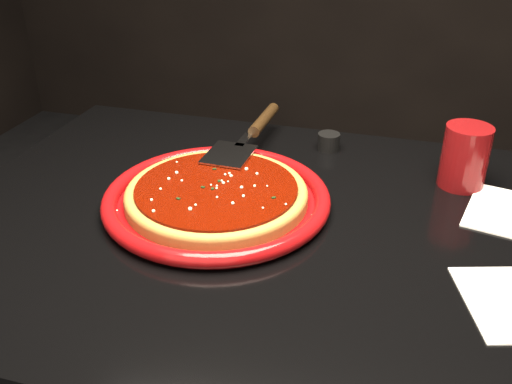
# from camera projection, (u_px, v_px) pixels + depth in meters

# --- Properties ---
(plate) EXTENTS (0.40, 0.40, 0.03)m
(plate) POSITION_uv_depth(u_px,v_px,m) (217.00, 199.00, 0.96)
(plate) COLOR maroon
(plate) RESTS_ON table
(pizza_crust) EXTENTS (0.32, 0.32, 0.02)m
(pizza_crust) POSITION_uv_depth(u_px,v_px,m) (217.00, 196.00, 0.95)
(pizza_crust) COLOR brown
(pizza_crust) RESTS_ON plate
(pizza_crust_rim) EXTENTS (0.32, 0.32, 0.02)m
(pizza_crust_rim) POSITION_uv_depth(u_px,v_px,m) (217.00, 192.00, 0.95)
(pizza_crust_rim) COLOR brown
(pizza_crust_rim) RESTS_ON plate
(pizza_sauce) EXTENTS (0.28, 0.28, 0.01)m
(pizza_sauce) POSITION_uv_depth(u_px,v_px,m) (216.00, 189.00, 0.95)
(pizza_sauce) COLOR #610B00
(pizza_sauce) RESTS_ON plate
(parmesan_dusting) EXTENTS (0.26, 0.26, 0.01)m
(parmesan_dusting) POSITION_uv_depth(u_px,v_px,m) (216.00, 185.00, 0.94)
(parmesan_dusting) COLOR beige
(parmesan_dusting) RESTS_ON plate
(basil_flecks) EXTENTS (0.24, 0.24, 0.00)m
(basil_flecks) POSITION_uv_depth(u_px,v_px,m) (216.00, 186.00, 0.94)
(basil_flecks) COLOR black
(basil_flecks) RESTS_ON plate
(pizza_server) EXTENTS (0.11, 0.35, 0.03)m
(pizza_server) POSITION_uv_depth(u_px,v_px,m) (249.00, 134.00, 1.11)
(pizza_server) COLOR silver
(pizza_server) RESTS_ON plate
(cup) EXTENTS (0.08, 0.08, 0.11)m
(cup) POSITION_uv_depth(u_px,v_px,m) (465.00, 157.00, 1.00)
(cup) COLOR maroon
(cup) RESTS_ON table
(ramekin) EXTENTS (0.06, 0.06, 0.03)m
(ramekin) POSITION_uv_depth(u_px,v_px,m) (329.00, 142.00, 1.15)
(ramekin) COLOR black
(ramekin) RESTS_ON table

